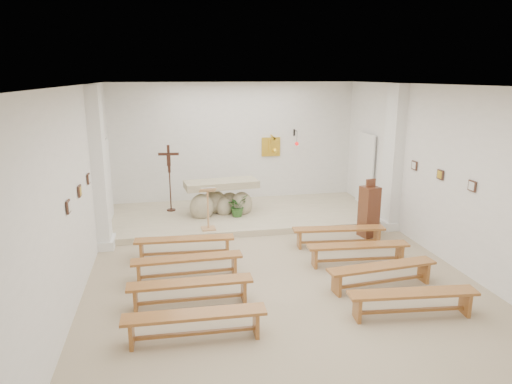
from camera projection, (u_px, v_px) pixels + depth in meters
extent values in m
cube|color=tan|center=(275.00, 271.00, 8.81)|extent=(7.00, 10.00, 0.00)
cube|color=white|center=(76.00, 192.00, 7.72)|extent=(0.02, 10.00, 3.50)
cube|color=white|center=(447.00, 175.00, 9.04)|extent=(0.02, 10.00, 3.50)
cube|color=white|center=(235.00, 144.00, 13.12)|extent=(7.00, 0.02, 3.50)
cube|color=silver|center=(277.00, 86.00, 7.95)|extent=(7.00, 10.00, 0.02)
cube|color=beige|center=(244.00, 215.00, 12.12)|extent=(6.98, 3.00, 0.15)
cube|color=white|center=(99.00, 169.00, 9.64)|extent=(0.26, 0.55, 3.50)
cube|color=white|center=(393.00, 158.00, 10.92)|extent=(0.26, 0.55, 3.50)
cube|color=yellow|center=(271.00, 147.00, 13.32)|extent=(0.55, 0.04, 0.55)
cube|color=black|center=(294.00, 133.00, 13.36)|extent=(0.04, 0.02, 0.20)
cylinder|color=black|center=(296.00, 131.00, 13.20)|extent=(0.02, 0.30, 0.02)
cylinder|color=black|center=(297.00, 137.00, 13.10)|extent=(0.01, 0.01, 0.34)
sphere|color=red|center=(297.00, 144.00, 13.15)|extent=(0.11, 0.11, 0.11)
cube|color=#43281D|center=(68.00, 207.00, 6.97)|extent=(0.03, 0.20, 0.20)
cube|color=#43281D|center=(80.00, 191.00, 7.92)|extent=(0.03, 0.20, 0.20)
cube|color=#43281D|center=(89.00, 179.00, 8.87)|extent=(0.03, 0.20, 0.20)
cube|color=#43281D|center=(472.00, 186.00, 8.28)|extent=(0.03, 0.20, 0.20)
cube|color=#43281D|center=(440.00, 175.00, 9.23)|extent=(0.03, 0.20, 0.20)
cube|color=#43281D|center=(414.00, 165.00, 10.19)|extent=(0.03, 0.20, 0.20)
cube|color=silver|center=(106.00, 225.00, 10.66)|extent=(0.10, 0.85, 0.52)
cube|color=silver|center=(378.00, 209.00, 11.96)|extent=(0.10, 0.85, 0.52)
ellipsoid|color=#B5AB8A|center=(202.00, 207.00, 11.63)|extent=(0.61, 0.52, 0.69)
ellipsoid|color=#B5AB8A|center=(242.00, 204.00, 11.98)|extent=(0.57, 0.48, 0.65)
ellipsoid|color=#B5AB8A|center=(214.00, 202.00, 12.06)|extent=(0.65, 0.55, 0.61)
ellipsoid|color=#B5AB8A|center=(230.00, 203.00, 12.16)|extent=(0.53, 0.45, 0.57)
ellipsoid|color=#B5AB8A|center=(224.00, 207.00, 11.92)|extent=(0.45, 0.38, 0.53)
cube|color=#B5AB8A|center=(221.00, 184.00, 11.80)|extent=(1.95, 0.93, 0.18)
cube|color=tan|center=(208.00, 228.00, 10.76)|extent=(0.33, 0.33, 0.04)
cylinder|color=tan|center=(208.00, 211.00, 10.65)|extent=(0.05, 0.05, 0.90)
cube|color=tan|center=(208.00, 190.00, 10.51)|extent=(0.39, 0.29, 0.15)
cube|color=silver|center=(208.00, 189.00, 10.46)|extent=(0.34, 0.24, 0.12)
cylinder|color=#3C1D13|center=(171.00, 210.00, 12.25)|extent=(0.23, 0.23, 0.03)
cylinder|color=#3C1D13|center=(170.00, 191.00, 12.13)|extent=(0.03, 0.03, 1.07)
cube|color=#3C1D13|center=(169.00, 159.00, 11.91)|extent=(0.07, 0.06, 0.73)
cube|color=#3C1D13|center=(169.00, 154.00, 11.88)|extent=(0.54, 0.11, 0.07)
cube|color=#3C1D13|center=(169.00, 160.00, 11.89)|extent=(0.10, 0.05, 0.31)
imported|color=#2D5A24|center=(237.00, 206.00, 11.69)|extent=(0.67, 0.66, 0.56)
cube|color=#592F19|center=(369.00, 212.00, 10.60)|extent=(0.44, 0.44, 1.19)
cube|color=#592F19|center=(371.00, 183.00, 10.44)|extent=(0.24, 0.10, 0.20)
cube|color=#A2642F|center=(184.00, 239.00, 9.37)|extent=(2.04, 0.44, 0.05)
cube|color=#A2642F|center=(142.00, 251.00, 9.31)|extent=(0.07, 0.30, 0.39)
cube|color=#A2642F|center=(227.00, 247.00, 9.54)|extent=(0.07, 0.30, 0.39)
cube|color=#A2642F|center=(185.00, 252.00, 9.45)|extent=(1.71, 0.16, 0.05)
cube|color=#A2642F|center=(339.00, 229.00, 10.01)|extent=(2.05, 0.54, 0.05)
cube|color=#A2642F|center=(299.00, 239.00, 9.99)|extent=(0.09, 0.30, 0.39)
cube|color=#A2642F|center=(377.00, 237.00, 10.13)|extent=(0.09, 0.30, 0.39)
cube|color=#A2642F|center=(338.00, 241.00, 10.08)|extent=(1.70, 0.24, 0.05)
cube|color=#A2642F|center=(187.00, 258.00, 8.38)|extent=(2.04, 0.37, 0.05)
cube|color=#A2642F|center=(139.00, 273.00, 8.25)|extent=(0.06, 0.30, 0.39)
cube|color=#A2642F|center=(234.00, 265.00, 8.62)|extent=(0.06, 0.30, 0.39)
cube|color=#A2642F|center=(188.00, 273.00, 8.46)|extent=(1.71, 0.09, 0.05)
cube|color=#A2642F|center=(358.00, 245.00, 9.02)|extent=(2.05, 0.48, 0.05)
cube|color=#A2642F|center=(314.00, 257.00, 8.97)|extent=(0.08, 0.30, 0.39)
cube|color=#A2642F|center=(400.00, 253.00, 9.17)|extent=(0.08, 0.30, 0.39)
cube|color=#A2642F|center=(357.00, 259.00, 9.09)|extent=(1.70, 0.19, 0.05)
cube|color=#A2642F|center=(190.00, 283.00, 7.40)|extent=(2.03, 0.33, 0.05)
cube|color=#A2642F|center=(136.00, 299.00, 7.29)|extent=(0.06, 0.30, 0.39)
cube|color=#A2642F|center=(244.00, 290.00, 7.61)|extent=(0.06, 0.30, 0.39)
cube|color=#A2642F|center=(191.00, 299.00, 7.47)|extent=(1.71, 0.06, 0.05)
cube|color=#A2642F|center=(382.00, 266.00, 8.03)|extent=(2.05, 0.51, 0.05)
cube|color=#A2642F|center=(336.00, 284.00, 7.84)|extent=(0.08, 0.30, 0.39)
cube|color=#A2642F|center=(424.00, 271.00, 8.33)|extent=(0.08, 0.30, 0.39)
cube|color=#A2642F|center=(381.00, 282.00, 8.10)|extent=(1.70, 0.22, 0.05)
cube|color=#A2642F|center=(195.00, 315.00, 6.41)|extent=(2.04, 0.38, 0.05)
cube|color=#A2642F|center=(132.00, 334.00, 6.32)|extent=(0.06, 0.30, 0.39)
cube|color=#A2642F|center=(256.00, 323.00, 6.60)|extent=(0.06, 0.30, 0.39)
cube|color=#A2642F|center=(195.00, 333.00, 6.48)|extent=(1.71, 0.10, 0.05)
cube|color=#A2642F|center=(413.00, 293.00, 7.04)|extent=(2.05, 0.52, 0.05)
cube|color=#A2642F|center=(357.00, 308.00, 7.01)|extent=(0.08, 0.30, 0.39)
cube|color=#A2642F|center=(465.00, 303.00, 7.18)|extent=(0.08, 0.30, 0.39)
cube|color=#A2642F|center=(411.00, 310.00, 7.12)|extent=(1.70, 0.22, 0.05)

